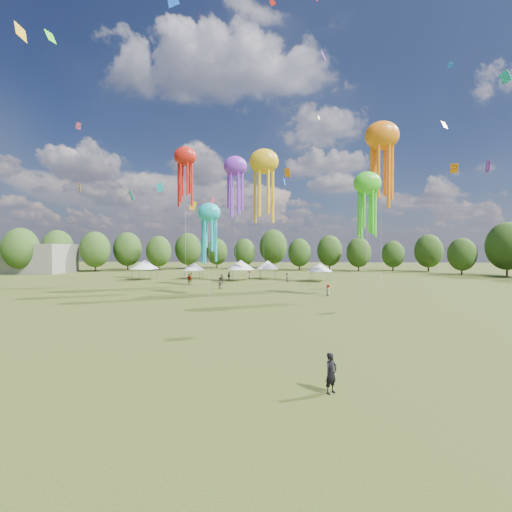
{
  "coord_description": "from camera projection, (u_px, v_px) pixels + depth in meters",
  "views": [
    {
      "loc": [
        5.65,
        -18.09,
        6.72
      ],
      "look_at": [
        3.75,
        15.0,
        6.0
      ],
      "focal_mm": 23.74,
      "sensor_mm": 36.0,
      "label": 1
    }
  ],
  "objects": [
    {
      "name": "festival_tents",
      "position": [
        227.0,
        265.0,
        72.88
      ],
      "size": [
        43.06,
        9.99,
        4.35
      ],
      "color": "#47474C",
      "rests_on": "ground"
    },
    {
      "name": "observer_main",
      "position": [
        331.0,
        373.0,
        15.68
      ],
      "size": [
        0.81,
        0.79,
        1.88
      ],
      "primitive_type": "imported",
      "rotation": [
        0.0,
        0.0,
        0.72
      ],
      "color": "black",
      "rests_on": "ground"
    },
    {
      "name": "treeline",
      "position": [
        236.0,
        249.0,
        81.01
      ],
      "size": [
        201.57,
        95.24,
        13.43
      ],
      "color": "#38281C",
      "rests_on": "ground"
    },
    {
      "name": "spectator_near",
      "position": [
        220.0,
        284.0,
        56.14
      ],
      "size": [
        1.09,
        0.98,
        1.85
      ],
      "primitive_type": "imported",
      "rotation": [
        0.0,
        0.0,
        2.77
      ],
      "color": "gray",
      "rests_on": "ground"
    },
    {
      "name": "spectators_far",
      "position": [
        237.0,
        278.0,
        66.67
      ],
      "size": [
        25.22,
        27.58,
        1.92
      ],
      "color": "gray",
      "rests_on": "ground"
    },
    {
      "name": "ground",
      "position": [
        172.0,
        371.0,
        18.53
      ],
      "size": [
        300.0,
        300.0,
        0.0
      ],
      "primitive_type": "plane",
      "color": "#384416",
      "rests_on": "ground"
    },
    {
      "name": "show_kites",
      "position": [
        293.0,
        171.0,
        59.42
      ],
      "size": [
        41.39,
        22.35,
        29.12
      ],
      "color": "purple",
      "rests_on": "ground"
    },
    {
      "name": "small_kites",
      "position": [
        239.0,
        108.0,
        59.05
      ],
      "size": [
        74.9,
        62.1,
        41.62
      ],
      "color": "purple",
      "rests_on": "ground"
    }
  ]
}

